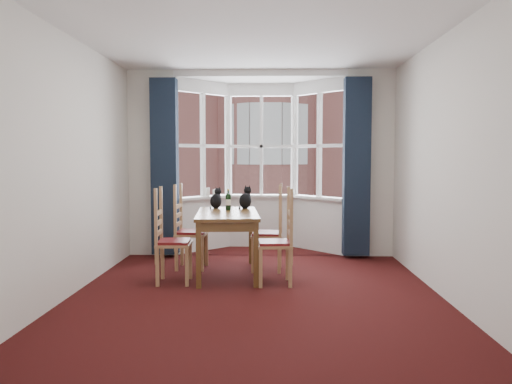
{
  "coord_description": "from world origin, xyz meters",
  "views": [
    {
      "loc": [
        0.17,
        -5.31,
        1.49
      ],
      "look_at": [
        -0.03,
        1.05,
        1.05
      ],
      "focal_mm": 35.0,
      "sensor_mm": 36.0,
      "label": 1
    }
  ],
  "objects_px": {
    "chair_left_far": "(185,233)",
    "cat_left": "(216,200)",
    "chair_right_far": "(274,235)",
    "candle_tall": "(208,192)",
    "dining_table": "(227,220)",
    "wine_bottle": "(228,201)",
    "chair_left_near": "(166,243)",
    "candle_short": "(214,193)",
    "chair_right_near": "(282,244)",
    "cat_right": "(246,199)"
  },
  "relations": [
    {
      "from": "chair_left_near",
      "to": "cat_left",
      "type": "distance_m",
      "value": 1.14
    },
    {
      "from": "chair_right_far",
      "to": "chair_left_near",
      "type": "bearing_deg",
      "value": -151.6
    },
    {
      "from": "chair_right_far",
      "to": "candle_tall",
      "type": "height_order",
      "value": "candle_tall"
    },
    {
      "from": "cat_left",
      "to": "candle_tall",
      "type": "xyz_separation_m",
      "value": [
        -0.26,
        1.16,
        0.03
      ]
    },
    {
      "from": "cat_right",
      "to": "wine_bottle",
      "type": "height_order",
      "value": "cat_right"
    },
    {
      "from": "chair_left_far",
      "to": "candle_short",
      "type": "distance_m",
      "value": 1.43
    },
    {
      "from": "wine_bottle",
      "to": "candle_short",
      "type": "height_order",
      "value": "wine_bottle"
    },
    {
      "from": "chair_left_far",
      "to": "cat_right",
      "type": "relative_size",
      "value": 2.86
    },
    {
      "from": "cat_left",
      "to": "candle_short",
      "type": "relative_size",
      "value": 2.82
    },
    {
      "from": "chair_left_near",
      "to": "candle_short",
      "type": "bearing_deg",
      "value": 80.99
    },
    {
      "from": "dining_table",
      "to": "wine_bottle",
      "type": "relative_size",
      "value": 5.26
    },
    {
      "from": "chair_left_far",
      "to": "candle_tall",
      "type": "height_order",
      "value": "candle_tall"
    },
    {
      "from": "chair_left_far",
      "to": "cat_left",
      "type": "bearing_deg",
      "value": 19.36
    },
    {
      "from": "chair_right_near",
      "to": "cat_left",
      "type": "bearing_deg",
      "value": 133.29
    },
    {
      "from": "candle_short",
      "to": "candle_tall",
      "type": "bearing_deg",
      "value": -164.05
    },
    {
      "from": "chair_right_far",
      "to": "cat_right",
      "type": "distance_m",
      "value": 0.63
    },
    {
      "from": "chair_right_near",
      "to": "cat_right",
      "type": "relative_size",
      "value": 2.86
    },
    {
      "from": "cat_left",
      "to": "cat_right",
      "type": "xyz_separation_m",
      "value": [
        0.4,
        -0.0,
        0.01
      ]
    },
    {
      "from": "cat_right",
      "to": "chair_right_near",
      "type": "bearing_deg",
      "value": -62.76
    },
    {
      "from": "wine_bottle",
      "to": "candle_short",
      "type": "bearing_deg",
      "value": 103.65
    },
    {
      "from": "dining_table",
      "to": "chair_right_near",
      "type": "xyz_separation_m",
      "value": [
        0.69,
        -0.45,
        -0.23
      ]
    },
    {
      "from": "chair_left_far",
      "to": "cat_left",
      "type": "relative_size",
      "value": 3.06
    },
    {
      "from": "dining_table",
      "to": "chair_right_far",
      "type": "relative_size",
      "value": 1.6
    },
    {
      "from": "chair_right_near",
      "to": "chair_right_far",
      "type": "relative_size",
      "value": 1.0
    },
    {
      "from": "cat_left",
      "to": "wine_bottle",
      "type": "distance_m",
      "value": 0.29
    },
    {
      "from": "chair_right_far",
      "to": "cat_left",
      "type": "xyz_separation_m",
      "value": [
        -0.78,
        0.23,
        0.44
      ]
    },
    {
      "from": "wine_bottle",
      "to": "candle_tall",
      "type": "bearing_deg",
      "value": 107.95
    },
    {
      "from": "chair_right_near",
      "to": "cat_left",
      "type": "relative_size",
      "value": 3.06
    },
    {
      "from": "chair_right_far",
      "to": "cat_right",
      "type": "xyz_separation_m",
      "value": [
        -0.38,
        0.23,
        0.45
      ]
    },
    {
      "from": "chair_right_far",
      "to": "candle_short",
      "type": "height_order",
      "value": "candle_short"
    },
    {
      "from": "wine_bottle",
      "to": "candle_tall",
      "type": "relative_size",
      "value": 2.04
    },
    {
      "from": "chair_left_near",
      "to": "wine_bottle",
      "type": "bearing_deg",
      "value": 45.77
    },
    {
      "from": "candle_tall",
      "to": "chair_left_far",
      "type": "bearing_deg",
      "value": -96.33
    },
    {
      "from": "chair_left_near",
      "to": "chair_right_near",
      "type": "relative_size",
      "value": 1.0
    },
    {
      "from": "chair_right_near",
      "to": "wine_bottle",
      "type": "height_order",
      "value": "wine_bottle"
    },
    {
      "from": "chair_left_far",
      "to": "chair_right_far",
      "type": "bearing_deg",
      "value": -4.25
    },
    {
      "from": "chair_right_far",
      "to": "candle_tall",
      "type": "distance_m",
      "value": 1.8
    },
    {
      "from": "chair_left_near",
      "to": "chair_right_near",
      "type": "distance_m",
      "value": 1.38
    },
    {
      "from": "chair_left_near",
      "to": "chair_right_near",
      "type": "xyz_separation_m",
      "value": [
        1.38,
        -0.01,
        0.0
      ]
    },
    {
      "from": "chair_right_near",
      "to": "candle_short",
      "type": "height_order",
      "value": "candle_short"
    },
    {
      "from": "chair_left_near",
      "to": "dining_table",
      "type": "bearing_deg",
      "value": 32.42
    },
    {
      "from": "chair_right_near",
      "to": "candle_short",
      "type": "relative_size",
      "value": 8.63
    },
    {
      "from": "chair_left_near",
      "to": "chair_left_far",
      "type": "relative_size",
      "value": 1.0
    },
    {
      "from": "chair_left_far",
      "to": "dining_table",
      "type": "bearing_deg",
      "value": -29.49
    },
    {
      "from": "chair_left_far",
      "to": "candle_short",
      "type": "relative_size",
      "value": 8.63
    },
    {
      "from": "chair_left_near",
      "to": "chair_right_far",
      "type": "relative_size",
      "value": 1.0
    },
    {
      "from": "dining_table",
      "to": "candle_short",
      "type": "distance_m",
      "value": 1.73
    },
    {
      "from": "chair_right_near",
      "to": "chair_right_far",
      "type": "bearing_deg",
      "value": 97.88
    },
    {
      "from": "cat_left",
      "to": "cat_right",
      "type": "height_order",
      "value": "cat_right"
    },
    {
      "from": "dining_table",
      "to": "candle_tall",
      "type": "xyz_separation_m",
      "value": [
        -0.46,
        1.64,
        0.24
      ]
    }
  ]
}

